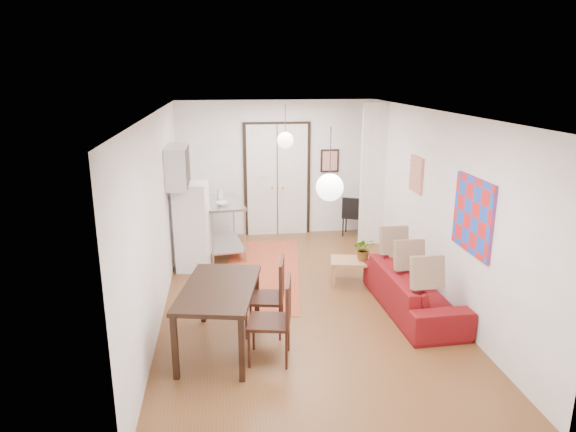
{
  "coord_description": "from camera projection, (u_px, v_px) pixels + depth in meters",
  "views": [
    {
      "loc": [
        -1.13,
        -7.33,
        3.46
      ],
      "look_at": [
        -0.15,
        0.44,
        1.25
      ],
      "focal_mm": 32.0,
      "sensor_mm": 36.0,
      "label": 1
    }
  ],
  "objects": [
    {
      "name": "bowl",
      "position": [
        223.0,
        203.0,
        9.61
      ],
      "size": [
        0.31,
        0.31,
        0.06
      ],
      "primitive_type": "imported",
      "rotation": [
        0.0,
        0.0,
        0.31
      ],
      "color": "beige",
      "rests_on": "kitchen_counter"
    },
    {
      "name": "poster_back",
      "position": [
        330.0,
        161.0,
        11.1
      ],
      "size": [
        0.4,
        0.03,
        0.5
      ],
      "primitive_type": "cube",
      "color": "red",
      "rests_on": "wall_back"
    },
    {
      "name": "wall_front",
      "position": [
        364.0,
        318.0,
        4.34
      ],
      "size": [
        4.2,
        0.02,
        2.9
      ],
      "primitive_type": "cube",
      "color": "white",
      "rests_on": "floor"
    },
    {
      "name": "pendant_front",
      "position": [
        330.0,
        187.0,
        5.56
      ],
      "size": [
        0.3,
        0.3,
        0.8
      ],
      "color": "white",
      "rests_on": "ceiling"
    },
    {
      "name": "pendant_back",
      "position": [
        285.0,
        140.0,
        9.38
      ],
      "size": [
        0.3,
        0.3,
        0.8
      ],
      "color": "white",
      "rests_on": "ceiling"
    },
    {
      "name": "wall_left",
      "position": [
        158.0,
        216.0,
        7.43
      ],
      "size": [
        0.02,
        7.0,
        2.9
      ],
      "primitive_type": "cube",
      "color": "white",
      "rests_on": "floor"
    },
    {
      "name": "print_left",
      "position": [
        171.0,
        159.0,
        9.21
      ],
      "size": [
        0.03,
        0.44,
        0.54
      ],
      "primitive_type": "cube",
      "color": "#9A6A40",
      "rests_on": "wall_left"
    },
    {
      "name": "wall_right",
      "position": [
        435.0,
        206.0,
        7.94
      ],
      "size": [
        0.02,
        7.0,
        2.9
      ],
      "primitive_type": "cube",
      "color": "white",
      "rests_on": "floor"
    },
    {
      "name": "floor",
      "position": [
        301.0,
        299.0,
        8.08
      ],
      "size": [
        7.0,
        7.0,
        0.0
      ],
      "primitive_type": "plane",
      "color": "brown",
      "rests_on": "ground"
    },
    {
      "name": "sofa",
      "position": [
        413.0,
        290.0,
        7.64
      ],
      "size": [
        0.94,
        2.22,
        0.64
      ],
      "primitive_type": "imported",
      "rotation": [
        0.0,
        0.0,
        1.61
      ],
      "color": "maroon",
      "rests_on": "floor"
    },
    {
      "name": "soap_bottle",
      "position": [
        220.0,
        193.0,
        10.1
      ],
      "size": [
        0.13,
        0.12,
        0.22
      ],
      "primitive_type": "imported",
      "rotation": [
        0.0,
        0.0,
        0.31
      ],
      "color": "teal",
      "rests_on": "kitchen_counter"
    },
    {
      "name": "painting_abstract",
      "position": [
        416.0,
        174.0,
        8.61
      ],
      "size": [
        0.05,
        0.5,
        0.6
      ],
      "primitive_type": "cube",
      "color": "beige",
      "rests_on": "wall_right"
    },
    {
      "name": "painting_popart",
      "position": [
        473.0,
        216.0,
        6.69
      ],
      "size": [
        0.05,
        1.0,
        1.0
      ],
      "primitive_type": "cube",
      "color": "red",
      "rests_on": "wall_right"
    },
    {
      "name": "dining_chair_near",
      "position": [
        264.0,
        287.0,
        7.01
      ],
      "size": [
        0.59,
        0.76,
        1.06
      ],
      "rotation": [
        0.0,
        0.0,
        -1.76
      ],
      "color": "#371A11",
      "rests_on": "floor"
    },
    {
      "name": "ceiling",
      "position": [
        302.0,
        112.0,
        7.29
      ],
      "size": [
        4.2,
        7.0,
        0.02
      ],
      "primitive_type": "cube",
      "color": "white",
      "rests_on": "wall_back"
    },
    {
      "name": "dining_table",
      "position": [
        219.0,
        294.0,
        6.46
      ],
      "size": [
        1.16,
        1.69,
        0.86
      ],
      "rotation": [
        0.0,
        0.0,
        -0.19
      ],
      "color": "black",
      "rests_on": "floor"
    },
    {
      "name": "kilim_rug",
      "position": [
        262.0,
        272.0,
        9.18
      ],
      "size": [
        1.76,
        3.63,
        0.01
      ],
      "primitive_type": "cube",
      "rotation": [
        0.0,
        0.0,
        -0.13
      ],
      "color": "#BA462E",
      "rests_on": "floor"
    },
    {
      "name": "kitchen_counter",
      "position": [
        224.0,
        218.0,
        10.0
      ],
      "size": [
        0.87,
        1.45,
        1.05
      ],
      "rotation": [
        0.0,
        0.0,
        0.14
      ],
      "color": "#B4B8B9",
      "rests_on": "floor"
    },
    {
      "name": "coffee_table",
      "position": [
        358.0,
        263.0,
        8.66
      ],
      "size": [
        0.98,
        0.67,
        0.4
      ],
      "rotation": [
        0.0,
        0.0,
        -0.2
      ],
      "color": "tan",
      "rests_on": "floor"
    },
    {
      "name": "stub_partition",
      "position": [
        373.0,
        175.0,
        10.34
      ],
      "size": [
        0.5,
        0.1,
        2.9
      ],
      "primitive_type": "cube",
      "color": "white",
      "rests_on": "floor"
    },
    {
      "name": "black_side_chair",
      "position": [
        352.0,
        211.0,
        11.22
      ],
      "size": [
        0.53,
        0.55,
        0.88
      ],
      "rotation": [
        0.0,
        0.0,
        2.71
      ],
      "color": "black",
      "rests_on": "floor"
    },
    {
      "name": "fridge",
      "position": [
        192.0,
        227.0,
        9.14
      ],
      "size": [
        0.62,
        0.62,
        1.59
      ],
      "primitive_type": "cube",
      "rotation": [
        0.0,
        0.0,
        -0.11
      ],
      "color": "white",
      "rests_on": "floor"
    },
    {
      "name": "potted_plant",
      "position": [
        364.0,
        249.0,
        8.6
      ],
      "size": [
        0.4,
        0.37,
        0.39
      ],
      "primitive_type": "imported",
      "rotation": [
        0.0,
        0.0,
        -0.2
      ],
      "color": "#406E31",
      "rests_on": "coffee_table"
    },
    {
      "name": "wall_back",
      "position": [
        277.0,
        169.0,
        11.03
      ],
      "size": [
        4.2,
        0.02,
        2.9
      ],
      "primitive_type": "cube",
      "color": "white",
      "rests_on": "floor"
    },
    {
      "name": "double_doors",
      "position": [
        277.0,
        180.0,
        11.05
      ],
      "size": [
        1.44,
        0.06,
        2.5
      ],
      "primitive_type": "cube",
      "color": "white",
      "rests_on": "wall_back"
    },
    {
      "name": "wall_cabinet",
      "position": [
        177.0,
        166.0,
        8.76
      ],
      "size": [
        0.35,
        1.0,
        0.7
      ],
      "primitive_type": "cube",
      "color": "silver",
      "rests_on": "wall_left"
    },
    {
      "name": "dining_chair_far",
      "position": [
        268.0,
        310.0,
        6.34
      ],
      "size": [
        0.59,
        0.76,
        1.06
      ],
      "rotation": [
        0.0,
        0.0,
        -1.76
      ],
      "color": "#371A11",
      "rests_on": "floor"
    }
  ]
}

